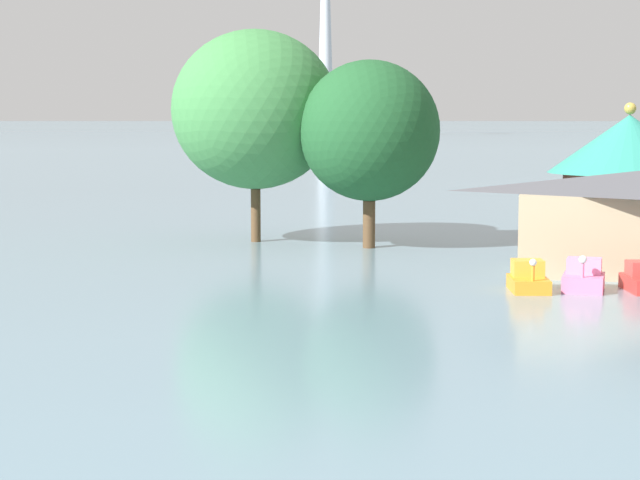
{
  "coord_description": "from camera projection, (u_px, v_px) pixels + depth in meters",
  "views": [
    {
      "loc": [
        7.01,
        -13.64,
        7.54
      ],
      "look_at": [
        -0.34,
        22.46,
        3.33
      ],
      "focal_mm": 62.75,
      "sensor_mm": 36.0,
      "label": 1
    }
  ],
  "objects": [
    {
      "name": "green_roof_pavilion",
      "position": [
        628.0,
        171.0,
        65.42
      ],
      "size": [
        9.4,
        9.4,
        8.12
      ],
      "color": "brown",
      "rests_on": "ground"
    },
    {
      "name": "pedal_boat_pink",
      "position": [
        584.0,
        278.0,
        47.48
      ],
      "size": [
        1.87,
        2.41,
        1.62
      ],
      "rotation": [
        0.0,
        0.0,
        -1.66
      ],
      "color": "pink",
      "rests_on": "ground"
    },
    {
      "name": "shoreline_tree_mid",
      "position": [
        370.0,
        131.0,
        61.85
      ],
      "size": [
        7.81,
        7.81,
        10.45
      ],
      "color": "brown",
      "rests_on": "ground"
    },
    {
      "name": "shoreline_tree_tall_left",
      "position": [
        255.0,
        110.0,
        64.72
      ],
      "size": [
        9.7,
        9.7,
        12.33
      ],
      "color": "brown",
      "rests_on": "ground"
    },
    {
      "name": "pedal_boat_orange",
      "position": [
        528.0,
        279.0,
        47.44
      ],
      "size": [
        1.96,
        2.78,
        1.52
      ],
      "rotation": [
        0.0,
        0.0,
        -1.39
      ],
      "color": "orange",
      "rests_on": "ground"
    }
  ]
}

